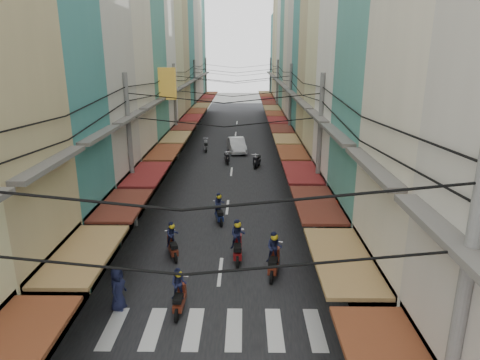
# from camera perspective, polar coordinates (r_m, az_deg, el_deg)

# --- Properties ---
(ground) EXTENTS (160.00, 160.00, 0.00)m
(ground) POSITION_cam_1_polar(r_m,az_deg,el_deg) (20.82, -2.34, -9.47)
(ground) COLOR slate
(ground) RESTS_ON ground
(road) EXTENTS (10.00, 80.00, 0.02)m
(road) POSITION_cam_1_polar(r_m,az_deg,el_deg) (39.72, -0.88, 3.46)
(road) COLOR black
(road) RESTS_ON ground
(sidewalk_left) EXTENTS (3.00, 80.00, 0.06)m
(sidewalk_left) POSITION_cam_1_polar(r_m,az_deg,el_deg) (40.42, -10.15, 3.46)
(sidewalk_left) COLOR gray
(sidewalk_left) RESTS_ON ground
(sidewalk_right) EXTENTS (3.00, 80.00, 0.06)m
(sidewalk_right) POSITION_cam_1_polar(r_m,az_deg,el_deg) (40.08, 8.46, 3.43)
(sidewalk_right) COLOR gray
(sidewalk_right) RESTS_ON ground
(crosswalk) EXTENTS (7.55, 2.40, 0.01)m
(crosswalk) POSITION_cam_1_polar(r_m,az_deg,el_deg) (15.66, -3.51, -19.17)
(crosswalk) COLOR silver
(crosswalk) RESTS_ON ground
(building_row_left) EXTENTS (7.80, 67.67, 23.70)m
(building_row_left) POSITION_cam_1_polar(r_m,az_deg,el_deg) (36.31, -14.31, 17.26)
(building_row_left) COLOR silver
(building_row_left) RESTS_ON ground
(building_row_right) EXTENTS (7.80, 68.98, 22.59)m
(building_row_right) POSITION_cam_1_polar(r_m,az_deg,el_deg) (35.73, 12.26, 16.81)
(building_row_right) COLOR teal
(building_row_right) RESTS_ON ground
(utility_poles) EXTENTS (10.20, 66.13, 8.20)m
(utility_poles) POSITION_cam_1_polar(r_m,az_deg,el_deg) (33.76, -1.16, 12.39)
(utility_poles) COLOR slate
(utility_poles) RESTS_ON ground
(white_car) EXTENTS (4.98, 2.55, 1.68)m
(white_car) POSITION_cam_1_polar(r_m,az_deg,el_deg) (40.65, -0.43, 3.76)
(white_car) COLOR silver
(white_car) RESTS_ON ground
(bicycle) EXTENTS (1.69, 0.91, 1.10)m
(bicycle) POSITION_cam_1_polar(r_m,az_deg,el_deg) (22.91, 15.62, -7.55)
(bicycle) COLOR black
(bicycle) RESTS_ON ground
(moving_scooters) EXTENTS (5.42, 28.00, 1.99)m
(moving_scooters) POSITION_cam_1_polar(r_m,az_deg,el_deg) (23.55, -1.84, -4.75)
(moving_scooters) COLOR black
(moving_scooters) RESTS_ON ground
(parked_scooters) EXTENTS (13.14, 14.69, 1.00)m
(parked_scooters) POSITION_cam_1_polar(r_m,az_deg,el_deg) (16.28, 13.95, -16.28)
(parked_scooters) COLOR black
(parked_scooters) RESTS_ON ground
(pedestrians) EXTENTS (12.53, 26.61, 2.18)m
(pedestrians) POSITION_cam_1_polar(r_m,az_deg,el_deg) (24.30, -12.90, -3.25)
(pedestrians) COLOR #261F2A
(pedestrians) RESTS_ON ground
(market_umbrella) EXTENTS (2.33, 2.33, 2.46)m
(market_umbrella) POSITION_cam_1_polar(r_m,az_deg,el_deg) (14.21, 24.54, -14.64)
(market_umbrella) COLOR #B2B2B7
(market_umbrella) RESTS_ON ground
(traffic_sign) EXTENTS (0.10, 0.68, 3.11)m
(traffic_sign) POSITION_cam_1_polar(r_m,az_deg,el_deg) (18.95, 12.71, -5.06)
(traffic_sign) COLOR slate
(traffic_sign) RESTS_ON ground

